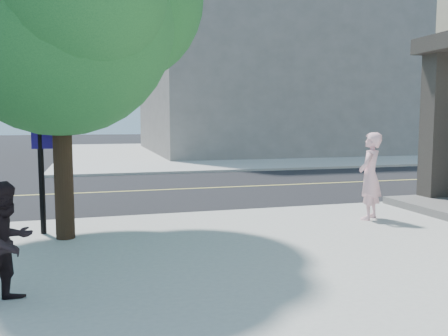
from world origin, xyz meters
name	(u,v)px	position (x,y,z in m)	size (l,w,h in m)	color
ground	(47,225)	(0.00, 0.00, 0.00)	(140.00, 140.00, 0.00)	black
road_ew	(61,194)	(0.00, 4.50, 0.01)	(140.00, 9.00, 0.01)	black
sidewalk_ne	(267,151)	(13.50, 21.50, 0.06)	(29.00, 25.00, 0.12)	#A8A8A2
filler_ne	(272,56)	(14.00, 22.00, 7.12)	(18.00, 16.00, 14.00)	slate
man_on_phone	(370,176)	(6.91, -1.85, 1.08)	(0.70, 0.46, 1.93)	#FDBAC5
pedestrian	(7,243)	(0.03, -4.85, 0.86)	(0.72, 0.56, 1.47)	black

